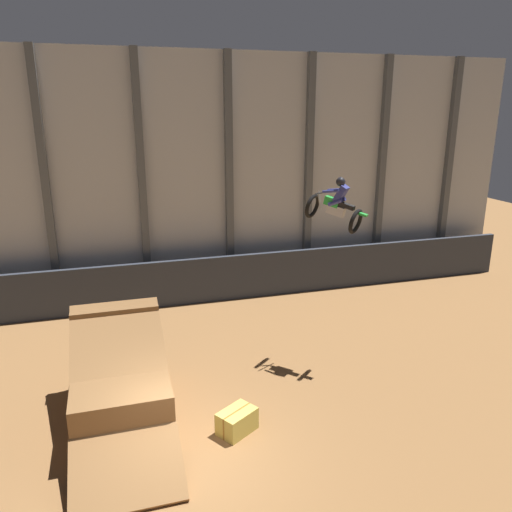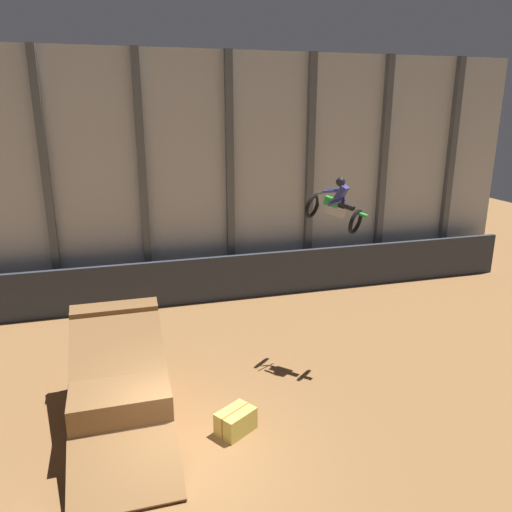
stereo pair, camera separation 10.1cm
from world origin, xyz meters
TOP-DOWN VIEW (x-y plane):
  - ground_plane at (0.00, 0.00)m, footprint 60.00×60.00m
  - arena_back_wall at (-0.00, 10.29)m, footprint 32.00×0.40m
  - lower_barrier at (0.00, 9.28)m, footprint 31.36×0.20m
  - dirt_ramp at (-1.33, 2.37)m, footprint 2.27×5.11m
  - rider_bike_solo at (4.92, 3.62)m, footprint 1.60×1.72m
  - hay_bale_trackside at (1.26, 0.85)m, footprint 1.08×0.99m

SIDE VIEW (x-z plane):
  - ground_plane at x=0.00m, z-range 0.00..0.00m
  - hay_bale_trackside at x=1.26m, z-range -0.01..0.57m
  - dirt_ramp at x=-1.33m, z-range -0.41..2.13m
  - lower_barrier at x=0.00m, z-range 0.00..1.82m
  - arena_back_wall at x=0.00m, z-range 0.00..9.53m
  - rider_bike_solo at x=4.92m, z-range 3.97..5.56m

